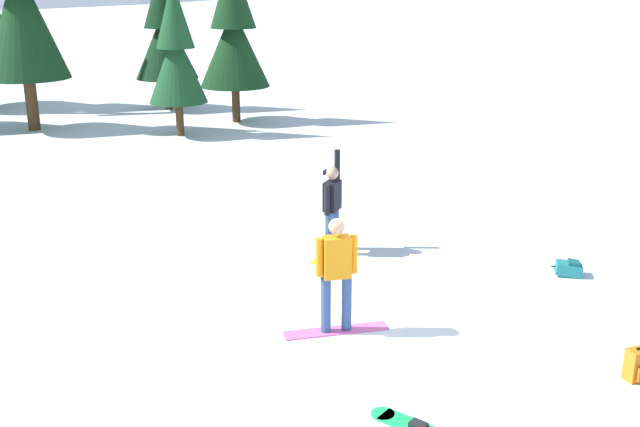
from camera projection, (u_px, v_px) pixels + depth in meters
name	position (u px, v px, depth m)	size (l,w,h in m)	color
ground_plane	(410.00, 341.00, 11.01)	(800.00, 800.00, 0.00)	white
snowboarder_foreground	(336.00, 273.00, 11.00)	(1.59, 0.30, 1.79)	pink
snowboarder_midground	(332.00, 206.00, 14.24)	(1.11, 1.39, 1.95)	yellow
backpack_orange	(638.00, 365.00, 9.90)	(0.34, 0.30, 0.47)	orange
backpack_teal	(569.00, 268.00, 13.34)	(0.55, 0.48, 0.29)	#1E7A7F
pine_tree_tall	(234.00, 32.00, 26.01)	(2.45, 2.45, 5.75)	#472D19
pine_tree_twin	(165.00, 31.00, 28.52)	(2.38, 2.38, 5.45)	#472D19
pine_tree_young	(176.00, 52.00, 23.87)	(1.88, 1.88, 4.96)	#472D19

